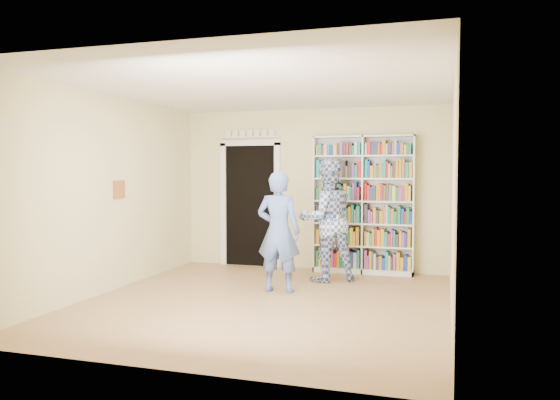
{
  "coord_description": "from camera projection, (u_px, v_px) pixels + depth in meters",
  "views": [
    {
      "loc": [
        2.17,
        -6.48,
        1.65
      ],
      "look_at": [
        -0.07,
        0.9,
        1.25
      ],
      "focal_mm": 35.0,
      "sensor_mm": 36.0,
      "label": 1
    }
  ],
  "objects": [
    {
      "name": "man_blue",
      "position": [
        279.0,
        232.0,
        7.45
      ],
      "size": [
        0.61,
        0.4,
        1.66
      ],
      "primitive_type": "imported",
      "rotation": [
        0.0,
        0.0,
        3.15
      ],
      "color": "#546FBB",
      "rests_on": "floor"
    },
    {
      "name": "paper_sheet",
      "position": [
        332.0,
        223.0,
        7.99
      ],
      "size": [
        0.19,
        0.02,
        0.26
      ],
      "primitive_type": "cube",
      "rotation": [
        0.0,
        0.0,
        0.08
      ],
      "color": "white",
      "rests_on": "man_plaid"
    },
    {
      "name": "ceiling",
      "position": [
        265.0,
        87.0,
        6.77
      ],
      "size": [
        5.0,
        5.0,
        0.0
      ],
      "primitive_type": "plane",
      "rotation": [
        3.14,
        0.0,
        0.0
      ],
      "color": "white",
      "rests_on": "wall_back"
    },
    {
      "name": "man_plaid",
      "position": [
        327.0,
        220.0,
        8.2
      ],
      "size": [
        1.13,
        1.07,
        1.84
      ],
      "primitive_type": "imported",
      "rotation": [
        0.0,
        0.0,
        3.71
      ],
      "color": "#314D97",
      "rests_on": "floor"
    },
    {
      "name": "wall_art",
      "position": [
        119.0,
        189.0,
        7.67
      ],
      "size": [
        0.03,
        0.25,
        0.25
      ],
      "primitive_type": "cube",
      "color": "brown",
      "rests_on": "wall_left"
    },
    {
      "name": "doorway",
      "position": [
        250.0,
        198.0,
        9.53
      ],
      "size": [
        1.1,
        0.08,
        2.43
      ],
      "color": "black",
      "rests_on": "floor"
    },
    {
      "name": "wall_left",
      "position": [
        110.0,
        193.0,
        7.49
      ],
      "size": [
        0.0,
        5.0,
        5.0
      ],
      "primitive_type": "plane",
      "rotation": [
        1.57,
        0.0,
        1.57
      ],
      "color": "beige",
      "rests_on": "floor"
    },
    {
      "name": "wall_back",
      "position": [
        312.0,
        189.0,
        9.22
      ],
      "size": [
        4.5,
        0.0,
        4.5
      ],
      "primitive_type": "plane",
      "rotation": [
        1.57,
        0.0,
        0.0
      ],
      "color": "beige",
      "rests_on": "floor"
    },
    {
      "name": "floor",
      "position": [
        265.0,
        302.0,
        6.91
      ],
      "size": [
        5.0,
        5.0,
        0.0
      ],
      "primitive_type": "plane",
      "color": "#A2774E",
      "rests_on": "ground"
    },
    {
      "name": "bookshelf",
      "position": [
        363.0,
        204.0,
        8.83
      ],
      "size": [
        1.62,
        0.3,
        2.22
      ],
      "rotation": [
        0.0,
        0.0,
        0.28
      ],
      "color": "white",
      "rests_on": "floor"
    },
    {
      "name": "wall_right",
      "position": [
        453.0,
        198.0,
        6.18
      ],
      "size": [
        0.0,
        5.0,
        5.0
      ],
      "primitive_type": "plane",
      "rotation": [
        1.57,
        0.0,
        -1.57
      ],
      "color": "beige",
      "rests_on": "floor"
    }
  ]
}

